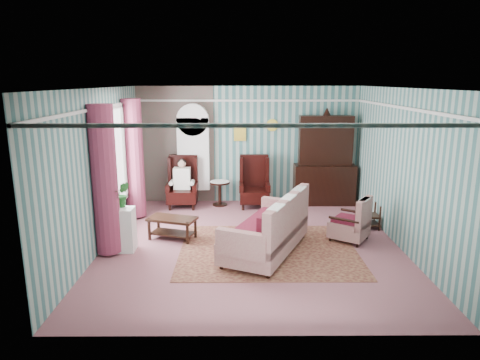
{
  "coord_description": "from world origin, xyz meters",
  "views": [
    {
      "loc": [
        -0.25,
        -7.63,
        3.03
      ],
      "look_at": [
        -0.21,
        0.6,
        1.11
      ],
      "focal_mm": 32.0,
      "sensor_mm": 36.0,
      "label": 1
    }
  ],
  "objects_px": {
    "wingback_right": "(254,182)",
    "plant_stand": "(119,230)",
    "wingback_left": "(182,182)",
    "nest_table": "(368,216)",
    "seated_woman": "(182,184)",
    "floral_armchair": "(350,216)",
    "sofa": "(266,225)",
    "round_side_table": "(220,193)",
    "bookcase": "(194,159)",
    "coffee_table": "(173,228)",
    "dresser_hutch": "(325,158)"
  },
  "relations": [
    {
      "from": "wingback_left",
      "to": "coffee_table",
      "type": "relative_size",
      "value": 1.36
    },
    {
      "from": "wingback_right",
      "to": "plant_stand",
      "type": "bearing_deg",
      "value": -132.84
    },
    {
      "from": "coffee_table",
      "to": "plant_stand",
      "type": "bearing_deg",
      "value": -146.26
    },
    {
      "from": "round_side_table",
      "to": "sofa",
      "type": "bearing_deg",
      "value": -72.56
    },
    {
      "from": "wingback_right",
      "to": "sofa",
      "type": "bearing_deg",
      "value": -88.12
    },
    {
      "from": "seated_woman",
      "to": "floral_armchair",
      "type": "distance_m",
      "value": 4.16
    },
    {
      "from": "wingback_right",
      "to": "wingback_left",
      "type": "bearing_deg",
      "value": 180.0
    },
    {
      "from": "bookcase",
      "to": "nest_table",
      "type": "xyz_separation_m",
      "value": [
        3.82,
        -1.94,
        -0.85
      ]
    },
    {
      "from": "bookcase",
      "to": "floral_armchair",
      "type": "distance_m",
      "value": 4.23
    },
    {
      "from": "dresser_hutch",
      "to": "wingback_right",
      "type": "bearing_deg",
      "value": -171.23
    },
    {
      "from": "dresser_hutch",
      "to": "coffee_table",
      "type": "xyz_separation_m",
      "value": [
        -3.43,
        -2.44,
        -0.96
      ]
    },
    {
      "from": "round_side_table",
      "to": "coffee_table",
      "type": "height_order",
      "value": "round_side_table"
    },
    {
      "from": "wingback_left",
      "to": "round_side_table",
      "type": "height_order",
      "value": "wingback_left"
    },
    {
      "from": "floral_armchair",
      "to": "coffee_table",
      "type": "bearing_deg",
      "value": 123.24
    },
    {
      "from": "wingback_left",
      "to": "nest_table",
      "type": "bearing_deg",
      "value": -20.85
    },
    {
      "from": "wingback_right",
      "to": "floral_armchair",
      "type": "bearing_deg",
      "value": -52.13
    },
    {
      "from": "bookcase",
      "to": "wingback_right",
      "type": "height_order",
      "value": "bookcase"
    },
    {
      "from": "round_side_table",
      "to": "nest_table",
      "type": "xyz_separation_m",
      "value": [
        3.17,
        -1.7,
        -0.03
      ]
    },
    {
      "from": "round_side_table",
      "to": "plant_stand",
      "type": "distance_m",
      "value": 3.36
    },
    {
      "from": "coffee_table",
      "to": "wingback_left",
      "type": "bearing_deg",
      "value": 91.85
    },
    {
      "from": "bookcase",
      "to": "sofa",
      "type": "distance_m",
      "value": 3.66
    },
    {
      "from": "dresser_hutch",
      "to": "plant_stand",
      "type": "relative_size",
      "value": 2.95
    },
    {
      "from": "bookcase",
      "to": "sofa",
      "type": "height_order",
      "value": "bookcase"
    },
    {
      "from": "dresser_hutch",
      "to": "wingback_right",
      "type": "relative_size",
      "value": 1.89
    },
    {
      "from": "seated_woman",
      "to": "plant_stand",
      "type": "relative_size",
      "value": 1.47
    },
    {
      "from": "seated_woman",
      "to": "bookcase",
      "type": "bearing_deg",
      "value": 57.34
    },
    {
      "from": "plant_stand",
      "to": "wingback_left",
      "type": "bearing_deg",
      "value": 73.78
    },
    {
      "from": "wingback_right",
      "to": "seated_woman",
      "type": "xyz_separation_m",
      "value": [
        -1.75,
        0.0,
        -0.04
      ]
    },
    {
      "from": "round_side_table",
      "to": "nest_table",
      "type": "relative_size",
      "value": 1.11
    },
    {
      "from": "round_side_table",
      "to": "sofa",
      "type": "xyz_separation_m",
      "value": [
        0.94,
        -3.0,
        0.22
      ]
    },
    {
      "from": "dresser_hutch",
      "to": "seated_woman",
      "type": "distance_m",
      "value": 3.56
    },
    {
      "from": "seated_woman",
      "to": "coffee_table",
      "type": "bearing_deg",
      "value": -88.15
    },
    {
      "from": "bookcase",
      "to": "plant_stand",
      "type": "xyz_separation_m",
      "value": [
        -1.05,
        -3.14,
        -0.72
      ]
    },
    {
      "from": "bookcase",
      "to": "wingback_left",
      "type": "height_order",
      "value": "bookcase"
    },
    {
      "from": "seated_woman",
      "to": "nest_table",
      "type": "distance_m",
      "value": 4.37
    },
    {
      "from": "wingback_left",
      "to": "floral_armchair",
      "type": "relative_size",
      "value": 1.28
    },
    {
      "from": "dresser_hutch",
      "to": "wingback_left",
      "type": "height_order",
      "value": "dresser_hutch"
    },
    {
      "from": "sofa",
      "to": "seated_woman",
      "type": "bearing_deg",
      "value": 57.03
    },
    {
      "from": "dresser_hutch",
      "to": "nest_table",
      "type": "distance_m",
      "value": 2.11
    },
    {
      "from": "wingback_left",
      "to": "dresser_hutch",
      "type": "bearing_deg",
      "value": 4.41
    },
    {
      "from": "bookcase",
      "to": "coffee_table",
      "type": "bearing_deg",
      "value": -94.03
    },
    {
      "from": "round_side_table",
      "to": "sofa",
      "type": "distance_m",
      "value": 3.16
    },
    {
      "from": "wingback_left",
      "to": "nest_table",
      "type": "distance_m",
      "value": 4.37
    },
    {
      "from": "nest_table",
      "to": "coffee_table",
      "type": "height_order",
      "value": "nest_table"
    },
    {
      "from": "floral_armchair",
      "to": "round_side_table",
      "type": "bearing_deg",
      "value": 81.89
    },
    {
      "from": "floral_armchair",
      "to": "coffee_table",
      "type": "relative_size",
      "value": 1.06
    },
    {
      "from": "nest_table",
      "to": "floral_armchair",
      "type": "bearing_deg",
      "value": -129.16
    },
    {
      "from": "round_side_table",
      "to": "coffee_table",
      "type": "bearing_deg",
      "value": -109.69
    },
    {
      "from": "wingback_left",
      "to": "floral_armchair",
      "type": "distance_m",
      "value": 4.16
    },
    {
      "from": "dresser_hutch",
      "to": "wingback_left",
      "type": "distance_m",
      "value": 3.55
    }
  ]
}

